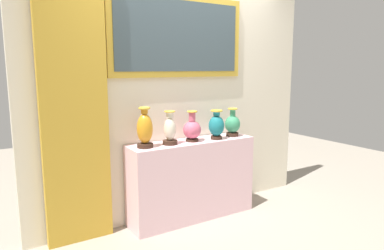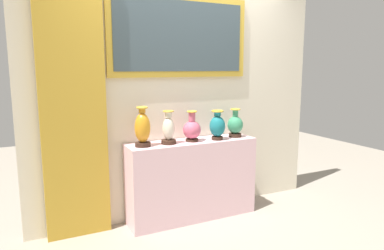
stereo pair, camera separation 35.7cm
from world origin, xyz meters
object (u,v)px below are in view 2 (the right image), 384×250
object	(u,v)px
vase_amber	(142,129)
vase_rose	(192,129)
vase_jade	(235,125)
vase_teal	(217,126)
vase_ivory	(169,130)

from	to	relation	value
vase_amber	vase_rose	size ratio (longest dim) A/B	1.22
vase_jade	vase_rose	bearing A→B (deg)	179.74
vase_teal	vase_jade	xyz separation A→B (m)	(0.25, 0.04, -0.02)
vase_teal	vase_rose	bearing A→B (deg)	170.50
vase_ivory	vase_teal	distance (m)	0.54
vase_amber	vase_rose	distance (m)	0.53
vase_amber	vase_teal	size ratio (longest dim) A/B	1.24
vase_amber	vase_ivory	xyz separation A→B (m)	(0.27, -0.00, -0.03)
vase_amber	vase_ivory	size ratio (longest dim) A/B	1.16
vase_rose	vase_teal	world-z (taller)	vase_rose
vase_amber	vase_teal	bearing A→B (deg)	-2.81
vase_amber	vase_teal	distance (m)	0.80
vase_ivory	vase_rose	world-z (taller)	vase_ivory
vase_ivory	vase_rose	bearing A→B (deg)	2.14
vase_jade	vase_teal	bearing A→B (deg)	-170.14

